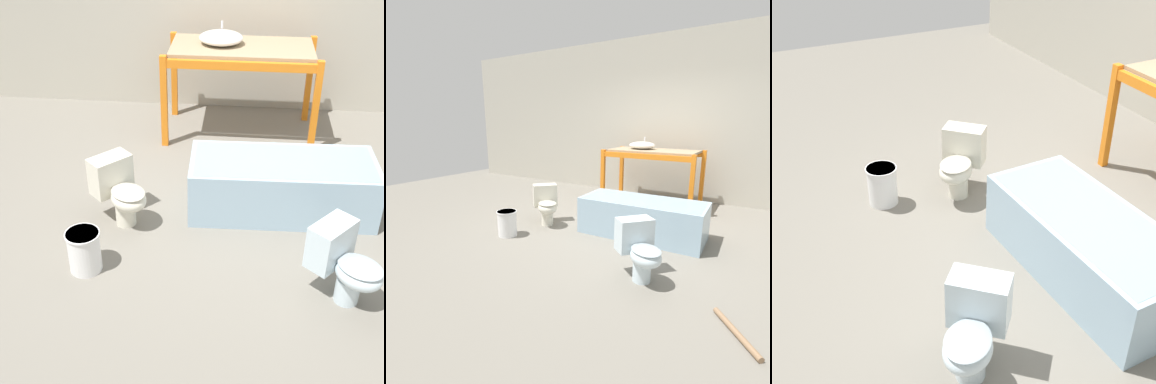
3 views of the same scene
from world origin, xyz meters
The scene contains 5 objects.
ground_plane centered at (0.00, 0.00, 0.00)m, with size 12.00×12.00×0.00m, color slate.
bathtub_main centered at (0.41, -0.09, 0.29)m, with size 1.68×0.77×0.51m.
toilet_near centered at (-1.01, -0.42, 0.33)m, with size 0.61×0.60×0.59m.
toilet_far centered at (0.81, -1.22, 0.33)m, with size 0.62×0.60×0.59m.
bucket_white centered at (-1.16, -1.11, 0.18)m, with size 0.27×0.27×0.35m.
Camera 3 is at (2.75, -2.22, 2.64)m, focal length 50.00 mm.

